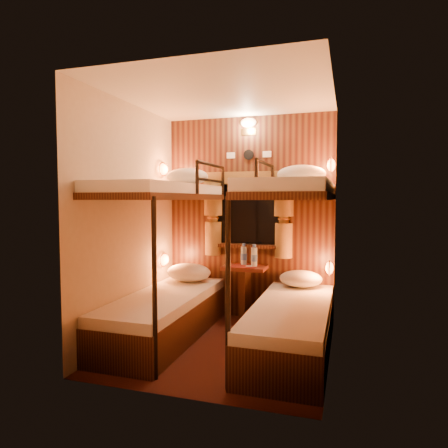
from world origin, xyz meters
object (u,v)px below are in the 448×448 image
(table, at_px, (245,286))
(bottle_left, at_px, (244,256))
(bottle_right, at_px, (254,257))
(bunk_left, at_px, (165,284))
(bunk_right, at_px, (292,293))

(table, distance_m, bottle_left, 0.35)
(table, relative_size, bottle_right, 2.53)
(bunk_left, height_order, bottle_right, bunk_left)
(bunk_left, xyz_separation_m, bottle_left, (0.62, 0.85, 0.20))
(bunk_left, relative_size, bunk_right, 1.00)
(bunk_right, xyz_separation_m, bottle_right, (-0.54, 0.78, 0.20))
(table, bearing_deg, bottle_right, -0.79)
(bunk_right, bearing_deg, bottle_left, 128.67)
(bunk_right, xyz_separation_m, bottle_left, (-0.68, 0.85, 0.20))
(bunk_left, bearing_deg, bunk_right, 0.00)
(bunk_left, relative_size, bottle_left, 7.39)
(bunk_right, bearing_deg, bunk_left, 180.00)
(bunk_right, distance_m, bottle_right, 0.97)
(bunk_left, relative_size, table, 2.90)
(bottle_left, xyz_separation_m, bottle_right, (0.14, -0.07, 0.00))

